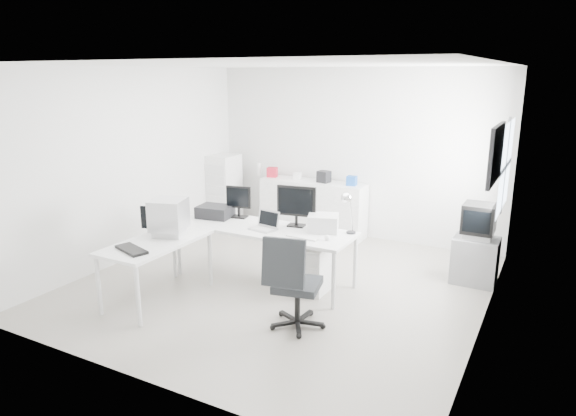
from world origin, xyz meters
The scene contains 30 objects.
floor centered at (0.00, 0.00, 0.00)m, with size 5.00×5.00×0.01m, color #B1AC9F.
ceiling centered at (0.00, 0.00, 2.80)m, with size 5.00×5.00×0.01m, color white.
back_wall centered at (0.00, 2.50, 1.40)m, with size 5.00×0.02×2.80m, color silver.
left_wall centered at (-2.50, 0.00, 1.40)m, with size 0.02×5.00×2.80m, color silver.
right_wall centered at (2.50, 0.00, 1.40)m, with size 0.02×5.00×2.80m, color silver.
window centered at (2.48, 1.20, 1.60)m, with size 0.02×1.20×1.10m, color white, non-canonical shape.
wall_picture centered at (2.47, 0.10, 1.90)m, with size 0.04×0.90×0.60m, color black, non-canonical shape.
main_desk centered at (-0.26, 0.01, 0.38)m, with size 2.40×0.80×0.75m, color white, non-canonical shape.
side_desk centered at (-1.11, -1.09, 0.38)m, with size 0.70×1.40×0.75m, color white, non-canonical shape.
drawer_pedestal centered at (0.44, 0.06, 0.30)m, with size 0.40×0.50×0.60m, color white.
inkjet_printer centered at (-1.11, 0.11, 0.83)m, with size 0.46×0.36×0.16m, color black.
lcd_monitor_small centered at (-0.81, 0.26, 0.97)m, with size 0.36×0.20×0.45m, color black, non-canonical shape.
lcd_monitor_large centered at (0.09, 0.26, 1.02)m, with size 0.53×0.21×0.55m, color black, non-canonical shape.
laptop centered at (-0.21, -0.09, 0.85)m, with size 0.30×0.31×0.20m, color #B7B7BA, non-canonical shape.
white_keyboard centered at (0.39, -0.14, 0.76)m, with size 0.41×0.13×0.02m, color white.
white_mouse centered at (0.69, -0.09, 0.78)m, with size 0.07×0.07×0.07m, color white.
laser_printer centered at (0.49, 0.23, 0.86)m, with size 0.37×0.32×0.21m, color silver.
desk_lamp centered at (0.84, 0.31, 0.97)m, with size 0.15×0.15×0.45m, color silver, non-canonical shape.
crt_monitor centered at (-1.11, -0.84, 0.98)m, with size 0.40×0.40×0.46m, color #B7B7BA, non-canonical shape.
black_keyboard centered at (-1.11, -1.49, 0.77)m, with size 0.47×0.19×0.03m, color black.
office_chair centered at (0.71, -0.91, 0.54)m, with size 0.62×0.62×1.07m, color #25282B, non-canonical shape.
tv_cabinet centered at (2.22, 1.29, 0.31)m, with size 0.56×0.46×0.62m, color slate.
crt_tv centered at (2.22, 1.29, 0.84)m, with size 0.50×0.48×0.45m, color black, non-canonical shape.
sideboard centered at (-0.61, 2.24, 0.46)m, with size 1.85×0.46×0.92m, color white.
clutter_box_a centered at (-1.41, 2.24, 1.01)m, with size 0.17×0.15×0.17m, color #AB1829.
clutter_box_b centered at (-0.91, 2.24, 0.98)m, with size 0.12×0.10×0.12m, color white.
clutter_box_c centered at (-0.41, 2.24, 1.02)m, with size 0.19×0.18×0.19m, color black.
clutter_box_d centered at (0.09, 2.24, 1.00)m, with size 0.15×0.13×0.15m, color #174AA2.
clutter_bottle centered at (-1.71, 2.28, 1.03)m, with size 0.07×0.07×0.22m, color white.
filing_cabinet centered at (-2.28, 2.00, 0.64)m, with size 0.45×0.53×1.28m, color white.
Camera 1 is at (3.05, -5.50, 2.69)m, focal length 32.00 mm.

